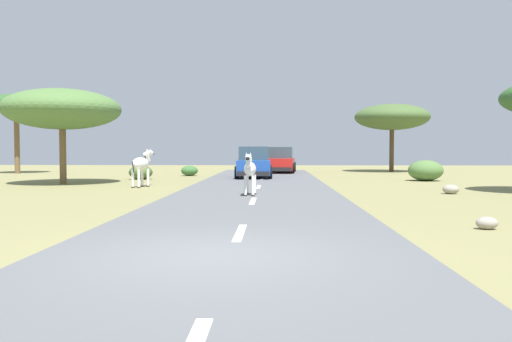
# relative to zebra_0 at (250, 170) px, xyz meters

# --- Properties ---
(ground_plane) EXTENTS (90.00, 90.00, 0.00)m
(ground_plane) POSITION_rel_zebra_0_xyz_m (-0.12, -9.92, -0.93)
(ground_plane) COLOR olive
(road) EXTENTS (6.00, 64.00, 0.05)m
(road) POSITION_rel_zebra_0_xyz_m (0.18, -9.92, -0.91)
(road) COLOR #56595B
(road) RESTS_ON ground_plane
(lane_markings) EXTENTS (0.16, 56.00, 0.01)m
(lane_markings) POSITION_rel_zebra_0_xyz_m (0.18, -10.92, -0.88)
(lane_markings) COLOR silver
(lane_markings) RESTS_ON road
(zebra_0) EXTENTS (0.45, 1.57, 1.48)m
(zebra_0) POSITION_rel_zebra_0_xyz_m (0.00, 0.00, 0.00)
(zebra_0) COLOR silver
(zebra_0) RESTS_ON road
(zebra_2) EXTENTS (0.79, 1.72, 1.67)m
(zebra_2) POSITION_rel_zebra_0_xyz_m (-4.89, 4.37, 0.06)
(zebra_2) COLOR silver
(zebra_2) RESTS_ON ground_plane
(car_0) EXTENTS (2.11, 4.38, 1.74)m
(car_0) POSITION_rel_zebra_0_xyz_m (-0.32, 11.43, -0.08)
(car_0) COLOR #1E479E
(car_0) RESTS_ON road
(car_1) EXTENTS (2.26, 4.46, 1.74)m
(car_1) POSITION_rel_zebra_0_xyz_m (1.27, 17.64, -0.08)
(car_1) COLOR red
(car_1) RESTS_ON road
(tree_1) EXTENTS (5.33, 5.33, 4.89)m
(tree_1) POSITION_rel_zebra_0_xyz_m (9.32, 19.85, 3.01)
(tree_1) COLOR #4C3823
(tree_1) RESTS_ON ground_plane
(tree_2) EXTENTS (3.81, 3.81, 5.35)m
(tree_2) POSITION_rel_zebra_0_xyz_m (-16.56, 16.63, 3.69)
(tree_2) COLOR brown
(tree_2) RESTS_ON ground_plane
(tree_3) EXTENTS (5.42, 5.42, 4.46)m
(tree_3) POSITION_rel_zebra_0_xyz_m (-9.12, 6.27, 2.57)
(tree_3) COLOR brown
(tree_3) RESTS_ON ground_plane
(bush_1) EXTENTS (1.79, 1.61, 1.08)m
(bush_1) POSITION_rel_zebra_0_xyz_m (8.68, 9.27, -0.40)
(bush_1) COLOR #4C7038
(bush_1) RESTS_ON ground_plane
(bush_2) EXTENTS (1.04, 0.93, 0.62)m
(bush_2) POSITION_rel_zebra_0_xyz_m (-4.39, 13.96, -0.62)
(bush_2) COLOR #386633
(bush_2) RESTS_ON ground_plane
(bush_3) EXTENTS (1.28, 1.15, 0.77)m
(bush_3) POSITION_rel_zebra_0_xyz_m (-6.42, 10.09, -0.55)
(bush_3) COLOR #425B2D
(bush_3) RESTS_ON ground_plane
(rock_0) EXTENTS (0.60, 0.51, 0.34)m
(rock_0) POSITION_rel_zebra_0_xyz_m (7.33, 1.45, -0.76)
(rock_0) COLOR gray
(rock_0) RESTS_ON ground_plane
(rock_2) EXTENTS (0.45, 0.33, 0.26)m
(rock_2) POSITION_rel_zebra_0_xyz_m (5.20, -7.00, -0.80)
(rock_2) COLOR gray
(rock_2) RESTS_ON ground_plane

